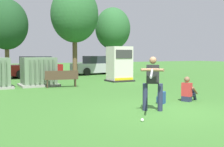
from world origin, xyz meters
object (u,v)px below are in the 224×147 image
at_px(transformer_mid_west, 39,72).
at_px(parked_car_left_of_center, 34,67).
at_px(park_bench, 62,78).
at_px(parked_car_right_of_center, 96,66).
at_px(sports_ball, 142,120).
at_px(seated_spectator, 188,91).
at_px(generator_enclosure, 120,64).
at_px(backpack, 161,98).
at_px(batter, 153,81).

height_order(transformer_mid_west, parked_car_left_of_center, same).
relative_size(park_bench, parked_car_right_of_center, 0.43).
bearing_deg(sports_ball, park_bench, 86.51).
bearing_deg(seated_spectator, park_bench, 113.61).
bearing_deg(sports_ball, parked_car_right_of_center, 69.63).
relative_size(generator_enclosure, parked_car_right_of_center, 0.53).
bearing_deg(parked_car_right_of_center, backpack, -105.44).
xyz_separation_m(backpack, parked_car_left_of_center, (-1.39, 14.48, 0.54)).
height_order(backpack, parked_car_right_of_center, parked_car_right_of_center).
relative_size(transformer_mid_west, seated_spectator, 2.18).
distance_m(parked_car_left_of_center, parked_car_right_of_center, 5.57).
xyz_separation_m(transformer_mid_west, backpack, (2.60, -7.96, -0.57)).
bearing_deg(parked_car_left_of_center, parked_car_right_of_center, 5.55).
bearing_deg(parked_car_left_of_center, seated_spectator, -79.60).
xyz_separation_m(parked_car_left_of_center, parked_car_right_of_center, (5.54, 0.54, 0.00)).
distance_m(seated_spectator, parked_car_right_of_center, 15.30).
distance_m(seated_spectator, parked_car_left_of_center, 14.73).
height_order(park_bench, parked_car_right_of_center, parked_car_right_of_center).
xyz_separation_m(generator_enclosure, park_bench, (-4.47, -1.57, -0.60)).
distance_m(park_bench, seated_spectator, 7.31).
xyz_separation_m(transformer_mid_west, generator_enclosure, (5.41, 0.30, 0.35)).
bearing_deg(generator_enclosure, transformer_mid_west, -176.80).
bearing_deg(seated_spectator, transformer_mid_west, 115.90).
distance_m(sports_ball, backpack, 3.02).
xyz_separation_m(generator_enclosure, backpack, (-2.81, -8.26, -0.92)).
bearing_deg(backpack, park_bench, 103.96).
distance_m(transformer_mid_west, batter, 9.08).
bearing_deg(seated_spectator, batter, -157.39).
bearing_deg(sports_ball, batter, 44.45).
bearing_deg(generator_enclosure, park_bench, -160.63).
xyz_separation_m(transformer_mid_west, seated_spectator, (3.87, -7.96, -0.41)).
xyz_separation_m(sports_ball, backpack, (2.20, 2.07, 0.17)).
xyz_separation_m(park_bench, backpack, (1.66, -6.69, -0.32)).
height_order(generator_enclosure, sports_ball, generator_enclosure).
height_order(batter, seated_spectator, batter).
bearing_deg(transformer_mid_west, backpack, -71.89).
relative_size(transformer_mid_west, batter, 1.21).
height_order(parked_car_left_of_center, parked_car_right_of_center, same).
distance_m(backpack, parked_car_left_of_center, 14.56).
xyz_separation_m(transformer_mid_west, sports_ball, (0.41, -10.03, -0.74)).
xyz_separation_m(park_bench, sports_ball, (-0.53, -8.76, -0.49)).
bearing_deg(seated_spectator, parked_car_right_of_center, 79.13).
bearing_deg(backpack, parked_car_left_of_center, 95.50).
xyz_separation_m(seated_spectator, parked_car_right_of_center, (2.88, 15.02, 0.38)).
bearing_deg(park_bench, parked_car_right_of_center, 55.10).
bearing_deg(batter, parked_car_right_of_center, 71.85).
bearing_deg(park_bench, seated_spectator, -66.39).
bearing_deg(parked_car_left_of_center, park_bench, -91.97).
bearing_deg(backpack, seated_spectator, -0.28).
relative_size(batter, parked_car_left_of_center, 0.40).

